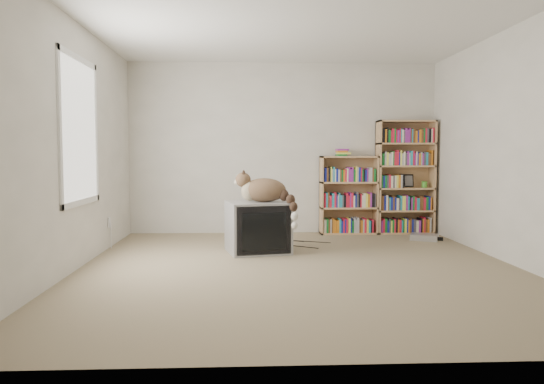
{
  "coord_description": "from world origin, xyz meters",
  "views": [
    {
      "loc": [
        -0.53,
        -5.32,
        1.15
      ],
      "look_at": [
        -0.23,
        1.0,
        0.71
      ],
      "focal_mm": 35.0,
      "sensor_mm": 36.0,
      "label": 1
    }
  ],
  "objects_px": {
    "cat": "(268,193)",
    "dvd_player": "(424,237)",
    "crt_tv": "(258,227)",
    "bookcase_tall": "(405,180)",
    "bookcase_short": "(348,198)"
  },
  "relations": [
    {
      "from": "bookcase_tall",
      "to": "bookcase_short",
      "type": "relative_size",
      "value": 1.45
    },
    {
      "from": "bookcase_tall",
      "to": "dvd_player",
      "type": "xyz_separation_m",
      "value": [
        0.08,
        -0.66,
        -0.75
      ]
    },
    {
      "from": "bookcase_tall",
      "to": "cat",
      "type": "bearing_deg",
      "value": -144.01
    },
    {
      "from": "crt_tv",
      "to": "cat",
      "type": "xyz_separation_m",
      "value": [
        0.13,
        -0.07,
        0.41
      ]
    },
    {
      "from": "cat",
      "to": "dvd_player",
      "type": "bearing_deg",
      "value": 25.82
    },
    {
      "from": "cat",
      "to": "dvd_player",
      "type": "relative_size",
      "value": 2.1
    },
    {
      "from": "cat",
      "to": "bookcase_tall",
      "type": "relative_size",
      "value": 0.45
    },
    {
      "from": "crt_tv",
      "to": "cat",
      "type": "relative_size",
      "value": 1.08
    },
    {
      "from": "crt_tv",
      "to": "dvd_player",
      "type": "height_order",
      "value": "crt_tv"
    },
    {
      "from": "dvd_player",
      "to": "bookcase_tall",
      "type": "bearing_deg",
      "value": 121.94
    },
    {
      "from": "crt_tv",
      "to": "bookcase_short",
      "type": "height_order",
      "value": "bookcase_short"
    },
    {
      "from": "dvd_player",
      "to": "crt_tv",
      "type": "bearing_deg",
      "value": -136.48
    },
    {
      "from": "bookcase_tall",
      "to": "dvd_player",
      "type": "height_order",
      "value": "bookcase_tall"
    },
    {
      "from": "crt_tv",
      "to": "cat",
      "type": "bearing_deg",
      "value": -41.86
    },
    {
      "from": "bookcase_tall",
      "to": "dvd_player",
      "type": "relative_size",
      "value": 4.64
    }
  ]
}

